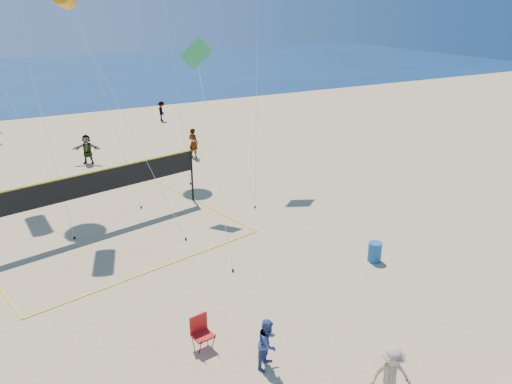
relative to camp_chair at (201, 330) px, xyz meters
name	(u,v)px	position (x,y,z in m)	size (l,w,h in m)	color
ocean	(24,77)	(-0.09, 59.19, -0.56)	(140.00, 50.00, 0.03)	navy
bystander_a	(268,343)	(1.31, -1.56, 0.15)	(0.71, 0.56, 1.47)	navy
bystander_b	(391,376)	(3.33, -4.10, 0.22)	(1.03, 0.59, 1.59)	tan
far_person_1	(87,149)	(0.40, 19.17, 0.31)	(1.65, 0.53, 1.78)	gray
far_person_2	(193,143)	(6.52, 17.37, 0.35)	(0.68, 0.44, 1.86)	gray
far_person_4	(162,111)	(7.90, 28.02, 0.21)	(1.02, 0.58, 1.57)	gray
camp_chair	(201,330)	(0.00, 0.00, 0.00)	(0.62, 0.75, 1.14)	red
trash_barrel	(375,252)	(7.74, 1.63, -0.20)	(0.51, 0.51, 0.77)	#165193
volleyball_net	(98,188)	(-0.81, 9.58, 1.23)	(11.65, 11.53, 2.61)	black
kite_4	(198,65)	(4.15, 9.93, 6.04)	(2.36, 7.38, 7.83)	#229D57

